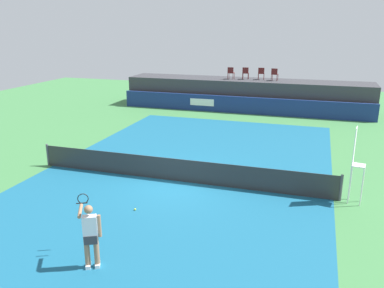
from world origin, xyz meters
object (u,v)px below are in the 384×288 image
Objects in this scene: spectator_chair_right at (275,74)px; net_post_far at (341,188)px; umpire_chair at (356,160)px; tennis_ball at (135,209)px; net_post_near at (48,155)px; tennis_player at (90,234)px; spectator_chair_far_left at (231,73)px; spectator_chair_left at (246,73)px; spectator_chair_center at (261,73)px.

spectator_chair_right is 15.92m from net_post_far.
umpire_chair is 40.59× the size of tennis_ball.
net_post_near is at bearing -118.43° from spectator_chair_right.
spectator_chair_right is 0.50× the size of tennis_player.
net_post_near is at bearing -179.92° from umpire_chair.
umpire_chair is (4.55, -15.19, -1.11)m from spectator_chair_right.
spectator_chair_left is (1.06, 0.24, 0.00)m from spectator_chair_far_left.
spectator_chair_far_left is 0.89× the size of net_post_near.
spectator_chair_center is at bearing 64.91° from net_post_near.
net_post_far is at bearing -71.50° from spectator_chair_center.
tennis_player is (-0.04, -21.58, -1.73)m from spectator_chair_left.
tennis_player is (1.01, -21.34, -1.73)m from spectator_chair_far_left.
spectator_chair_center is 13.06× the size of tennis_ball.
net_post_far is at bearing 44.67° from tennis_player.
umpire_chair is 12.83m from net_post_near.
tennis_player is 3.47m from tennis_ball.
spectator_chair_right is (1.00, -0.24, 0.00)m from spectator_chair_center.
net_post_far is (6.31, -15.31, -2.19)m from spectator_chair_left.
tennis_player reaches higher than tennis_ball.
spectator_chair_far_left is at bearing 116.04° from net_post_far.
umpire_chair is 2.76× the size of net_post_near.
tennis_ball is at bearing -97.98° from spectator_chair_right.
spectator_chair_far_left is 1.00× the size of spectator_chair_center.
net_post_far is at bearing -63.96° from spectator_chair_far_left.
net_post_near is (-6.09, -15.31, -2.19)m from spectator_chair_left.
spectator_chair_far_left and spectator_chair_left have the same top height.
spectator_chair_center is 0.89× the size of net_post_far.
spectator_chair_center and spectator_chair_right have the same top height.
spectator_chair_center is 18.65m from tennis_ball.
spectator_chair_center is at bearing 9.81° from spectator_chair_far_left.
spectator_chair_right is (3.19, 0.14, 0.00)m from spectator_chair_far_left.
tennis_player is (6.05, -6.28, 0.46)m from net_post_near.
tennis_player is at bearing -95.79° from spectator_chair_right.
spectator_chair_far_left is at bearing 117.22° from umpire_chair.
spectator_chair_left reaches higher than tennis_ball.
tennis_ball is at bearing 96.29° from tennis_player.
net_post_near is at bearing -108.49° from spectator_chair_far_left.
umpire_chair is (7.74, -15.05, -1.11)m from spectator_chair_far_left.
spectator_chair_left is at bearing 113.62° from umpire_chair.
spectator_chair_left is 0.89× the size of net_post_far.
spectator_chair_far_left reaches higher than tennis_player.
umpire_chair is 9.23m from tennis_player.
spectator_chair_far_left is 18.22m from tennis_ball.
net_post_near reaches higher than tennis_ball.
spectator_chair_center is (2.19, 0.38, 0.00)m from spectator_chair_far_left.
spectator_chair_right is 15.89m from umpire_chair.
spectator_chair_center is at bearing 108.50° from net_post_far.
spectator_chair_right is 13.06× the size of tennis_ball.
spectator_chair_far_left and spectator_chair_center have the same top height.
spectator_chair_center is at bearing 7.01° from spectator_chair_left.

